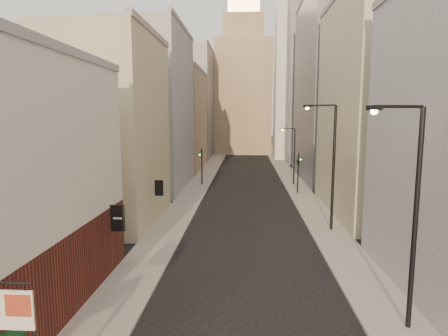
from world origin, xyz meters
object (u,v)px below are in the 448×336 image
Objects in this scene: streetlamp_mid at (330,160)px; streetlamp_far at (293,153)px; clock_tower at (243,84)px; traffic_light_left at (202,160)px; traffic_light_right at (298,163)px; streetlamp_near at (411,206)px; white_tower at (293,73)px.

streetlamp_mid is 20.63m from streetlamp_far.
clock_tower reaches higher than traffic_light_left.
traffic_light_right is at bearing -82.48° from clock_tower.
streetlamp_far is (-0.40, 20.58, -1.40)m from streetlamp_mid.
streetlamp_mid is 23.37m from traffic_light_left.
streetlamp_near is 1.25× the size of streetlamp_far.
streetlamp_mid is 2.04× the size of traffic_light_right.
streetlamp_far reaches higher than traffic_light_left.
streetlamp_near is 35.03m from streetlamp_far.
streetlamp_near is 1.93× the size of traffic_light_left.
white_tower is at bearing 111.00° from streetlamp_mid.
white_tower is 69.64m from streetlamp_near.
clock_tower reaches higher than traffic_light_right.
traffic_light_left is (-12.76, 33.94, -2.09)m from streetlamp_near.
streetlamp_far is at bearing -96.60° from white_tower.
white_tower is at bearing -106.86° from traffic_light_right.
streetlamp_mid is at bearing 145.16° from traffic_light_left.
streetlamp_far is at bearing -81.41° from clock_tower.
traffic_light_left is at bearing 147.57° from streetlamp_mid.
clock_tower is at bearing 128.16° from white_tower.
streetlamp_far is at bearing 78.28° from streetlamp_near.
white_tower reaches higher than streetlamp_near.
white_tower is 4.29× the size of streetlamp_near.
clock_tower is 8.98× the size of traffic_light_right.
clock_tower reaches higher than streetlamp_near.
streetlamp_mid is at bearing 77.94° from streetlamp_near.
white_tower reaches higher than streetlamp_mid.
white_tower reaches higher than streetlamp_far.
traffic_light_right is at bearing -95.71° from white_tower.
traffic_light_right is (-0.09, -6.11, -0.69)m from streetlamp_far.
traffic_light_left and traffic_light_right have the same top height.
traffic_light_left is 13.15m from traffic_light_right.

